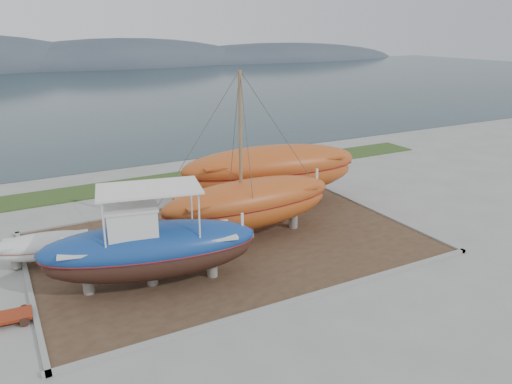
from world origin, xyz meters
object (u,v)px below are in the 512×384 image
blue_caique (150,238)px  orange_bare_hull (271,177)px  orange_sailboat (249,158)px  white_dinghy (47,249)px  red_trailer (11,318)px

blue_caique → orange_bare_hull: bearing=45.5°
orange_sailboat → orange_bare_hull: (3.30, 3.58, -2.36)m
white_dinghy → orange_bare_hull: size_ratio=0.43×
orange_bare_hull → red_trailer: bearing=-148.4°
white_dinghy → orange_bare_hull: orange_bare_hull is taller
red_trailer → white_dinghy: bearing=71.3°
white_dinghy → red_trailer: 4.62m
white_dinghy → red_trailer: white_dinghy is taller
red_trailer → blue_caique: bearing=6.1°
orange_sailboat → orange_bare_hull: orange_sailboat is taller
orange_sailboat → white_dinghy: bearing=168.7°
white_dinghy → blue_caique: bearing=-39.2°
orange_sailboat → red_trailer: size_ratio=4.23×
white_dinghy → red_trailer: (-1.78, -4.23, -0.59)m
white_dinghy → orange_sailboat: orange_sailboat is taller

